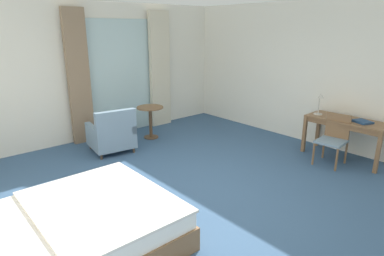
% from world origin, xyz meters
% --- Properties ---
extents(ground, '(7.00, 7.28, 0.10)m').
position_xyz_m(ground, '(0.00, 0.00, -0.05)').
color(ground, '#38567A').
extents(wall_back, '(6.60, 0.12, 2.82)m').
position_xyz_m(wall_back, '(0.00, 3.38, 1.41)').
color(wall_back, white).
rests_on(wall_back, ground).
extents(wall_right, '(0.12, 6.88, 2.82)m').
position_xyz_m(wall_right, '(3.24, 0.00, 1.41)').
color(wall_right, white).
rests_on(wall_right, ground).
extents(balcony_glass_door, '(1.54, 0.02, 2.48)m').
position_xyz_m(balcony_glass_door, '(0.63, 3.30, 1.24)').
color(balcony_glass_door, silver).
rests_on(balcony_glass_door, ground).
extents(curtain_panel_left, '(0.44, 0.10, 2.67)m').
position_xyz_m(curtain_panel_left, '(-0.36, 3.20, 1.34)').
color(curtain_panel_left, '#897056').
rests_on(curtain_panel_left, ground).
extents(curtain_panel_right, '(0.53, 0.10, 2.67)m').
position_xyz_m(curtain_panel_right, '(1.62, 3.20, 1.34)').
color(curtain_panel_right, beige).
rests_on(curtain_panel_right, ground).
extents(bed, '(2.13, 1.73, 0.95)m').
position_xyz_m(bed, '(-2.01, -0.14, 0.26)').
color(bed, brown).
rests_on(bed, ground).
extents(writing_desk, '(0.58, 1.38, 0.73)m').
position_xyz_m(writing_desk, '(2.84, -0.78, 0.64)').
color(writing_desk, brown).
rests_on(writing_desk, ground).
extents(desk_chair, '(0.52, 0.48, 0.87)m').
position_xyz_m(desk_chair, '(2.45, -0.75, 0.48)').
color(desk_chair, gray).
rests_on(desk_chair, ground).
extents(desk_lamp, '(0.16, 0.17, 0.42)m').
position_xyz_m(desk_lamp, '(2.75, -0.27, 1.00)').
color(desk_lamp, '#B7B2A8').
rests_on(desk_lamp, writing_desk).
extents(closed_book, '(0.33, 0.35, 0.03)m').
position_xyz_m(closed_book, '(2.82, -1.04, 0.75)').
color(closed_book, navy).
rests_on(closed_book, writing_desk).
extents(armchair_by_window, '(0.86, 0.87, 0.87)m').
position_xyz_m(armchair_by_window, '(-0.19, 2.29, 0.34)').
color(armchair_by_window, gray).
rests_on(armchair_by_window, ground).
extents(round_cafe_table, '(0.56, 0.56, 0.69)m').
position_xyz_m(round_cafe_table, '(0.84, 2.50, 0.50)').
color(round_cafe_table, brown).
rests_on(round_cafe_table, ground).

